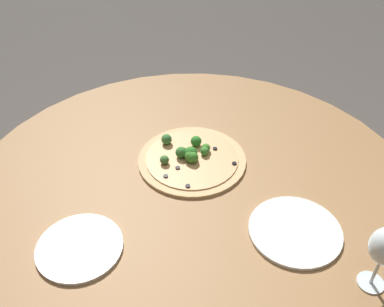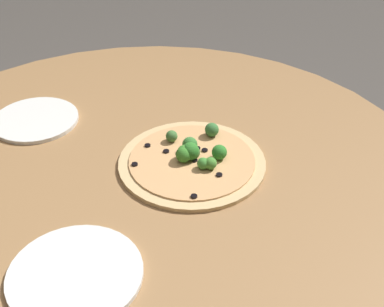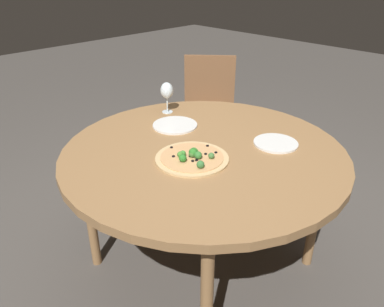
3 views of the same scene
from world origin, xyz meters
name	(u,v)px [view 1 (image 1 of 3)]	position (x,y,z in m)	size (l,w,h in m)	color
dining_table	(193,200)	(0.00, 0.00, 0.67)	(1.35, 1.35, 0.72)	olive
pizza	(191,158)	(-0.11, -0.04, 0.73)	(0.33, 0.33, 0.05)	tan
plate_near	(80,247)	(0.29, -0.21, 0.73)	(0.22, 0.22, 0.01)	silver
plate_far	(295,231)	(0.09, 0.30, 0.73)	(0.24, 0.24, 0.01)	silver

